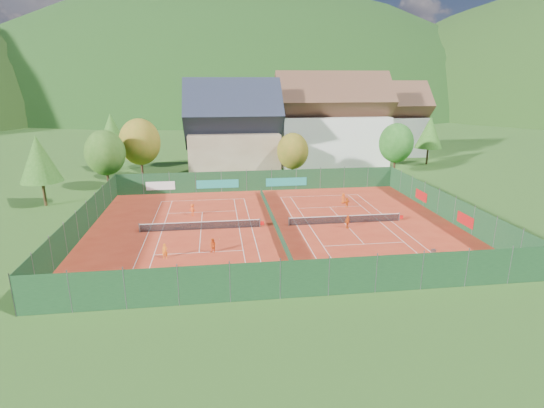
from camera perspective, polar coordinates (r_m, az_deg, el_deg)
The scene contains 34 objects.
ground at distance 46.72m, azimuth 0.33°, elevation -3.06°, with size 600.00×600.00×0.00m, color #254E18.
clay_pad at distance 46.71m, azimuth 0.33°, elevation -3.03°, with size 40.00×32.00×0.01m, color #AF2F19.
court_markings_left at distance 46.34m, azimuth -9.54°, elevation -3.42°, with size 11.03×23.83×0.00m.
court_markings_right at distance 48.41m, azimuth 9.76°, elevation -2.56°, with size 11.03×23.83×0.00m.
tennis_net_left at distance 46.17m, azimuth -9.37°, elevation -2.83°, with size 13.30×0.10×1.02m.
tennis_net_right at distance 48.30m, azimuth 9.96°, elevation -2.00°, with size 13.30×0.10×1.02m.
court_divider at distance 46.55m, azimuth 0.33°, elevation -2.46°, with size 0.03×28.80×1.00m.
fence_north at distance 61.53m, azimuth -2.16°, elevation 3.12°, with size 40.00×0.10×3.00m.
fence_south at distance 31.57m, azimuth 4.42°, elevation -9.97°, with size 40.00×0.04×3.00m.
fence_west at distance 47.88m, azimuth -24.13°, elevation -2.13°, with size 0.04×32.00×3.00m.
fence_east at distance 52.80m, azimuth 22.35°, elevation -0.31°, with size 0.09×32.00×3.00m.
chalet at distance 74.25m, azimuth -5.25°, elevation 9.37°, with size 16.20×12.00×16.00m.
hotel_block_a at distance 83.07m, azimuth 7.97°, elevation 10.53°, with size 21.60×11.00×17.25m.
hotel_block_b at distance 95.23m, azimuth 14.93°, elevation 10.40°, with size 17.28×10.00×15.50m.
tree_west_front at distance 66.37m, azimuth -21.53°, elevation 6.42°, with size 5.72×5.72×8.69m.
tree_west_mid at distance 71.28m, azimuth -17.34°, elevation 7.97°, with size 6.44×6.44×9.78m.
tree_west_back at distance 80.16m, azimuth -20.75°, elevation 8.99°, with size 5.60×5.60×10.00m.
tree_center at distance 67.63m, azimuth 2.80°, elevation 7.11°, with size 5.01×5.01×7.60m.
tree_east_front at distance 74.75m, azimuth 16.36°, elevation 7.88°, with size 5.72×5.72×8.69m.
tree_east_mid at distance 86.16m, azimuth 20.43°, elevation 9.00°, with size 5.04×5.04×9.00m.
tree_west_side at distance 60.53m, azimuth -28.85°, elevation 5.34°, with size 5.04×5.04×9.00m.
tree_east_back at distance 90.04m, azimuth 13.51°, elevation 10.27°, with size 7.15×7.15×10.86m.
mountain_backdrop at distance 284.68m, azimuth -0.52°, elevation 5.08°, with size 820.00×530.00×242.00m.
ball_hopper at distance 41.40m, azimuth 20.90°, elevation -5.92°, with size 0.34×0.34×0.80m.
loose_ball_0 at distance 43.30m, azimuth -7.09°, elevation -4.70°, with size 0.07×0.07×0.07m, color #CCD833.
loose_ball_1 at distance 36.97m, azimuth 6.20°, elevation -8.45°, with size 0.07×0.07×0.07m, color #CCD833.
loose_ball_2 at distance 48.97m, azimuth 4.20°, elevation -2.12°, with size 0.07×0.07×0.07m, color #CCD833.
loose_ball_3 at distance 55.87m, azimuth -4.24°, elevation 0.21°, with size 0.07×0.07×0.07m, color #CCD833.
player_left_near at distance 39.46m, azimuth -14.21°, elevation -6.16°, with size 0.52×0.34×1.43m, color orange.
player_left_mid at distance 39.80m, azimuth -7.96°, elevation -5.59°, with size 0.71×0.55×1.45m, color #D64713.
player_left_far at distance 51.09m, azimuth -10.62°, elevation -0.76°, with size 0.94×0.54×1.45m, color #F24D15.
player_right_near at distance 46.70m, azimuth 10.12°, elevation -2.35°, with size 0.87×0.36×1.48m, color #E05813.
player_right_far_a at distance 55.98m, azimuth 9.57°, elevation 0.77°, with size 0.69×0.45×1.42m, color #C94A11.
player_right_far_b at distance 54.34m, azimuth 10.02°, elevation 0.19°, with size 1.17×0.37×1.26m, color #DD5E13.
Camera 1 is at (-6.14, -43.66, 15.41)m, focal length 28.00 mm.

